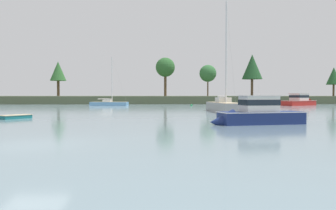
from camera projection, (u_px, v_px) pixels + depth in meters
name	position (u px, v px, depth m)	size (l,w,h in m)	color
ground_plane	(34.00, 145.00, 13.27)	(465.23, 465.23, 0.00)	gray
far_shore_bank	(137.00, 99.00, 96.96)	(209.36, 48.61, 1.81)	#4C563D
sailboat_grey	(224.00, 110.00, 38.96)	(2.77, 9.91, 13.93)	gray
dinghy_teal	(16.00, 117.00, 28.36)	(2.49, 2.74, 0.47)	#196B70
cruiser_red	(301.00, 103.00, 65.14)	(9.22, 7.07, 5.06)	#B2231E
cruiser_navy	(253.00, 117.00, 22.99)	(7.13, 3.01, 3.42)	navy
sailboat_skyblue	(109.00, 105.00, 63.63)	(7.61, 3.17, 10.11)	#669ECC
mooring_buoy_green	(191.00, 105.00, 62.36)	(0.48, 0.48, 0.54)	#1E8C47
shore_tree_left_mid	(334.00, 76.00, 84.41)	(3.72, 3.72, 7.59)	brown
shore_tree_inland_c	(208.00, 73.00, 85.93)	(4.53, 4.53, 8.35)	brown
shore_tree_far_left	(252.00, 67.00, 78.43)	(4.90, 4.90, 10.19)	brown
shore_tree_far_right	(165.00, 68.00, 87.68)	(5.25, 5.25, 10.50)	brown
shore_tree_right	(58.00, 71.00, 92.61)	(4.53, 4.53, 9.98)	brown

